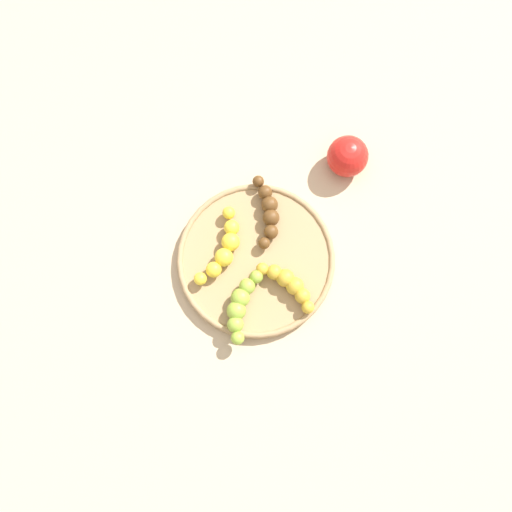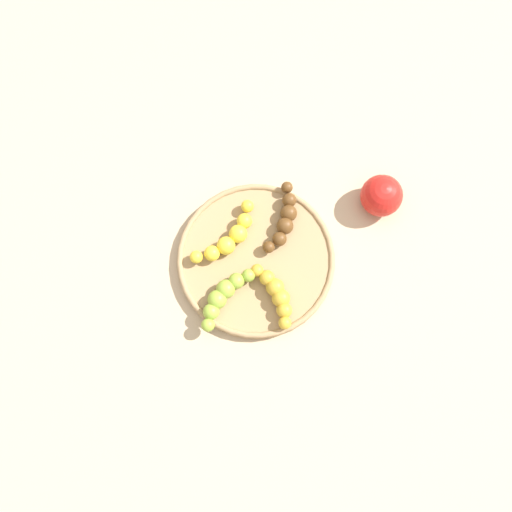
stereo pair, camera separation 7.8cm
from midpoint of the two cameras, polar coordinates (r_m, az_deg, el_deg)
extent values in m
plane|color=tan|center=(0.93, 2.35, -0.98)|extent=(2.40, 2.40, 0.00)
cylinder|color=#A08259|center=(0.92, 2.37, -0.86)|extent=(0.27, 0.27, 0.02)
torus|color=#A08259|center=(0.91, 2.39, -0.74)|extent=(0.27, 0.27, 0.01)
sphere|color=gold|center=(0.88, 5.55, -7.49)|extent=(0.02, 0.02, 0.02)
sphere|color=gold|center=(0.89, 5.47, -6.17)|extent=(0.03, 0.03, 0.03)
sphere|color=gold|center=(0.89, 5.11, -4.91)|extent=(0.03, 0.03, 0.03)
sphere|color=gold|center=(0.89, 4.48, -3.75)|extent=(0.03, 0.03, 0.03)
sphere|color=gold|center=(0.89, 3.62, -2.76)|extent=(0.03, 0.03, 0.03)
sphere|color=gold|center=(0.89, 2.57, -1.98)|extent=(0.02, 0.02, 0.02)
sphere|color=#593819|center=(0.90, 3.83, 0.42)|extent=(0.02, 0.02, 0.02)
sphere|color=#593819|center=(0.91, 4.77, 1.49)|extent=(0.02, 0.02, 0.02)
sphere|color=#593819|center=(0.92, 5.45, 2.73)|extent=(0.03, 0.03, 0.03)
sphere|color=#593819|center=(0.92, 5.82, 4.06)|extent=(0.03, 0.03, 0.03)
sphere|color=#593819|center=(0.93, 5.88, 5.43)|extent=(0.02, 0.02, 0.02)
sphere|color=#593819|center=(0.94, 5.63, 6.76)|extent=(0.02, 0.02, 0.02)
sphere|color=yellow|center=(0.90, -3.88, -0.56)|extent=(0.02, 0.02, 0.02)
sphere|color=yellow|center=(0.90, -2.23, -0.18)|extent=(0.03, 0.03, 0.03)
sphere|color=yellow|center=(0.90, -0.75, 0.64)|extent=(0.03, 0.03, 0.03)
sphere|color=yellow|center=(0.91, 0.41, 1.82)|extent=(0.03, 0.03, 0.03)
sphere|color=yellow|center=(0.91, 1.18, 3.26)|extent=(0.03, 0.03, 0.03)
sphere|color=yellow|center=(0.92, 1.48, 4.82)|extent=(0.02, 0.02, 0.02)
sphere|color=#8CAD38|center=(0.89, 1.66, -2.52)|extent=(0.02, 0.02, 0.02)
sphere|color=#8CAD38|center=(0.89, 0.38, -3.11)|extent=(0.03, 0.03, 0.03)
sphere|color=#8CAD38|center=(0.89, -0.74, -3.97)|extent=(0.03, 0.03, 0.03)
sphere|color=#8CAD38|center=(0.88, -1.64, -5.07)|extent=(0.03, 0.03, 0.03)
sphere|color=#8CAD38|center=(0.88, -2.27, -6.34)|extent=(0.03, 0.03, 0.03)
sphere|color=#8CAD38|center=(0.88, -2.58, -7.73)|extent=(0.02, 0.02, 0.02)
sphere|color=red|center=(0.96, 15.30, 5.72)|extent=(0.07, 0.07, 0.07)
camera|label=1|loc=(0.04, -87.47, 10.64)|focal=38.06mm
camera|label=2|loc=(0.04, 92.53, -10.64)|focal=38.06mm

